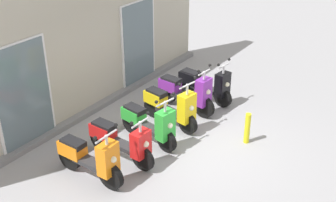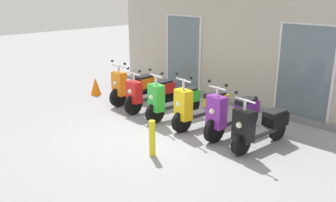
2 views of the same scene
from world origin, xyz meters
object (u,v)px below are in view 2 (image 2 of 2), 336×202
object	(u,v)px
scooter_orange	(133,86)
scooter_green	(173,100)
scooter_red	(150,92)
curb_bollard	(152,138)
scooter_yellow	(200,107)
scooter_black	(260,126)
traffic_cone	(96,86)
scooter_purple	(232,114)

from	to	relation	value
scooter_orange	scooter_green	bearing A→B (deg)	-4.84
scooter_red	curb_bollard	xyz separation A→B (m)	(2.01, -1.81, -0.12)
scooter_orange	scooter_yellow	size ratio (longest dim) A/B	1.00
scooter_black	traffic_cone	world-z (taller)	scooter_black
scooter_red	scooter_yellow	world-z (taller)	scooter_yellow
scooter_red	scooter_purple	xyz separation A→B (m)	(2.51, 0.04, 0.02)
scooter_green	scooter_yellow	distance (m)	0.84
traffic_cone	curb_bollard	world-z (taller)	curb_bollard
traffic_cone	scooter_green	bearing A→B (deg)	2.32
scooter_orange	scooter_purple	bearing A→B (deg)	-0.65
scooter_red	traffic_cone	size ratio (longest dim) A/B	3.20
scooter_orange	traffic_cone	distance (m)	1.46
scooter_orange	traffic_cone	world-z (taller)	scooter_orange
scooter_red	scooter_black	size ratio (longest dim) A/B	1.03
scooter_green	traffic_cone	size ratio (longest dim) A/B	3.02
scooter_orange	curb_bollard	world-z (taller)	scooter_orange
scooter_green	scooter_red	bearing A→B (deg)	175.71
scooter_orange	scooter_purple	xyz separation A→B (m)	(3.30, -0.04, 0.02)
scooter_red	scooter_yellow	distance (m)	1.70
scooter_purple	traffic_cone	size ratio (longest dim) A/B	3.21
scooter_orange	scooter_black	distance (m)	4.05
scooter_red	scooter_yellow	bearing A→B (deg)	-1.89
scooter_green	traffic_cone	world-z (taller)	scooter_green
scooter_green	scooter_black	world-z (taller)	scooter_green
scooter_purple	scooter_black	world-z (taller)	scooter_purple
scooter_red	scooter_purple	distance (m)	2.51
scooter_red	scooter_black	world-z (taller)	scooter_black
scooter_purple	traffic_cone	world-z (taller)	scooter_purple
scooter_green	scooter_purple	size ratio (longest dim) A/B	0.94
scooter_black	scooter_green	bearing A→B (deg)	-179.99
scooter_green	scooter_yellow	size ratio (longest dim) A/B	0.99
scooter_green	traffic_cone	xyz separation A→B (m)	(-3.07, -0.12, -0.20)
scooter_orange	scooter_red	xyz separation A→B (m)	(0.79, -0.08, 0.00)
scooter_red	traffic_cone	xyz separation A→B (m)	(-2.21, -0.19, -0.21)
scooter_red	scooter_green	bearing A→B (deg)	-4.29
scooter_yellow	scooter_purple	size ratio (longest dim) A/B	0.95
scooter_purple	traffic_cone	distance (m)	4.73
scooter_yellow	curb_bollard	world-z (taller)	scooter_yellow
scooter_purple	scooter_red	bearing A→B (deg)	-179.14
scooter_green	scooter_orange	bearing A→B (deg)	175.16
scooter_orange	scooter_yellow	distance (m)	2.50
scooter_red	scooter_orange	bearing A→B (deg)	174.57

